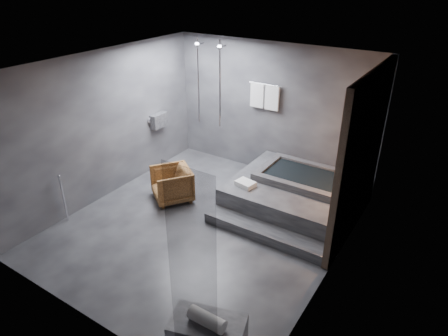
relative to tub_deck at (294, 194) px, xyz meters
The scene contains 7 objects.
room 2.02m from the tub_deck, 118.47° to the right, with size 5.00×5.04×2.82m.
tub_deck is the anchor object (origin of this frame).
tub_step 1.19m from the tub_deck, 90.00° to the right, with size 2.20×0.36×0.18m, color #2D2D2F.
concrete_bench 3.48m from the tub_deck, 82.81° to the right, with size 0.88×0.48×0.40m, color #37373A.
driftwood_chair 2.34m from the tub_deck, 153.23° to the right, with size 0.70×0.72×0.66m, color #4C2C13.
rolled_towel 3.53m from the tub_deck, 82.58° to the right, with size 0.17×0.17×0.46m, color silver.
deck_towel 0.97m from the tub_deck, 140.29° to the right, with size 0.33×0.25×0.09m, color white.
Camera 1 is at (3.45, -4.69, 4.11)m, focal length 32.00 mm.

